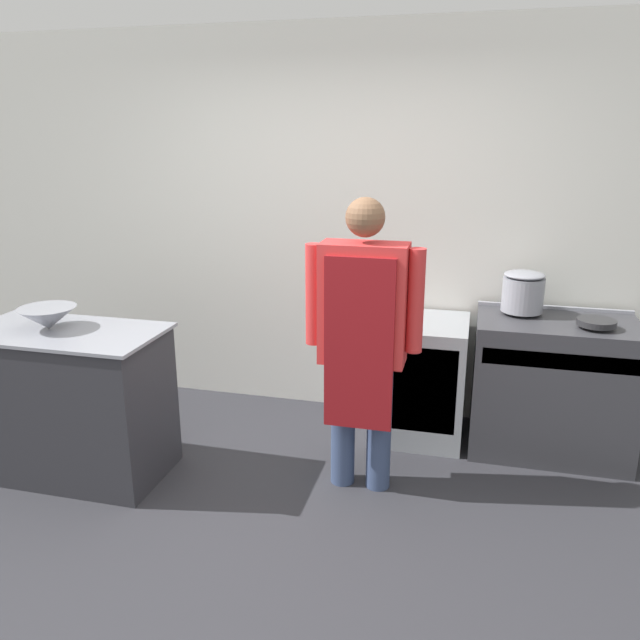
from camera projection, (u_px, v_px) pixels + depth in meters
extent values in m
plane|color=#2D2D33|center=(261.00, 558.00, 3.04)|extent=(14.00, 14.00, 0.00)
cube|color=silver|center=(344.00, 227.00, 4.40)|extent=(8.00, 0.05, 2.70)
cube|color=#2D2D33|center=(72.00, 404.00, 3.71)|extent=(1.09, 0.59, 0.88)
cube|color=gray|center=(63.00, 332.00, 3.58)|extent=(1.14, 0.61, 0.02)
cube|color=#38383D|center=(551.00, 387.00, 3.97)|extent=(0.97, 0.60, 0.88)
cube|color=gray|center=(561.00, 361.00, 3.63)|extent=(0.90, 0.03, 0.10)
cube|color=gray|center=(554.00, 307.00, 4.11)|extent=(0.97, 0.03, 0.02)
cube|color=#93999E|center=(419.00, 378.00, 4.20)|extent=(0.60, 0.61, 0.81)
cube|color=silver|center=(415.00, 390.00, 3.91)|extent=(0.51, 0.02, 0.56)
cylinder|color=#38476B|center=(343.00, 422.00, 3.61)|extent=(0.14, 0.14, 0.77)
cylinder|color=#38476B|center=(379.00, 426.00, 3.56)|extent=(0.14, 0.14, 0.77)
cube|color=red|center=(364.00, 304.00, 3.38)|extent=(0.47, 0.22, 0.66)
cube|color=maroon|center=(359.00, 346.00, 3.32)|extent=(0.38, 0.02, 0.96)
cylinder|color=red|center=(314.00, 295.00, 3.43)|extent=(0.09, 0.09, 0.56)
cylinder|color=red|center=(416.00, 301.00, 3.30)|extent=(0.09, 0.09, 0.56)
sphere|color=brown|center=(365.00, 217.00, 3.24)|extent=(0.21, 0.21, 0.21)
cone|color=gray|center=(48.00, 318.00, 3.60)|extent=(0.33, 0.33, 0.13)
cylinder|color=gray|center=(523.00, 294.00, 3.96)|extent=(0.26, 0.26, 0.22)
ellipsoid|color=gray|center=(525.00, 275.00, 3.92)|extent=(0.25, 0.25, 0.05)
cylinder|color=#262628|center=(596.00, 322.00, 3.69)|extent=(0.23, 0.23, 0.04)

